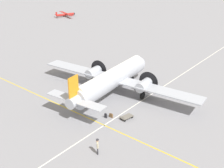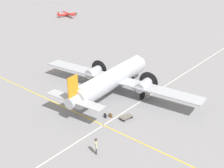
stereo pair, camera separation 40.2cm
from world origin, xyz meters
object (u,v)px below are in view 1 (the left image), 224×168
(suitcase_near_door, at_px, (111,115))
(baggage_cart, at_px, (127,117))
(airliner_main, at_px, (114,78))
(crew_foreground, at_px, (98,145))
(suitcase_upright_spare, at_px, (106,116))
(light_aircraft_distant, at_px, (66,14))

(suitcase_near_door, bearing_deg, baggage_cart, -151.07)
(airliner_main, distance_m, crew_foreground, 14.35)
(crew_foreground, relative_size, suitcase_upright_spare, 2.90)
(baggage_cart, distance_m, light_aircraft_distant, 68.39)
(crew_foreground, height_order, baggage_cart, crew_foreground)
(crew_foreground, distance_m, suitcase_near_door, 7.47)
(suitcase_upright_spare, bearing_deg, airliner_main, -59.25)
(light_aircraft_distant, bearing_deg, airliner_main, -106.63)
(suitcase_near_door, bearing_deg, light_aircraft_distant, -37.49)
(suitcase_upright_spare, relative_size, light_aircraft_distant, 0.07)
(airliner_main, relative_size, suitcase_upright_spare, 42.12)
(suitcase_near_door, xyz_separation_m, light_aircraft_distant, (53.61, -41.13, 0.54))
(airliner_main, height_order, baggage_cart, airliner_main)
(crew_foreground, bearing_deg, light_aircraft_distant, -174.15)
(crew_foreground, xyz_separation_m, suitcase_upright_spare, (3.99, -5.99, -0.84))
(airliner_main, xyz_separation_m, suitcase_near_door, (-4.07, 5.57, -2.28))
(suitcase_near_door, height_order, light_aircraft_distant, light_aircraft_distant)
(airliner_main, relative_size, light_aircraft_distant, 2.85)
(airliner_main, bearing_deg, crew_foreground, -153.50)
(airliner_main, height_order, suitcase_near_door, airliner_main)
(airliner_main, distance_m, baggage_cart, 7.76)
(suitcase_near_door, distance_m, light_aircraft_distant, 67.57)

